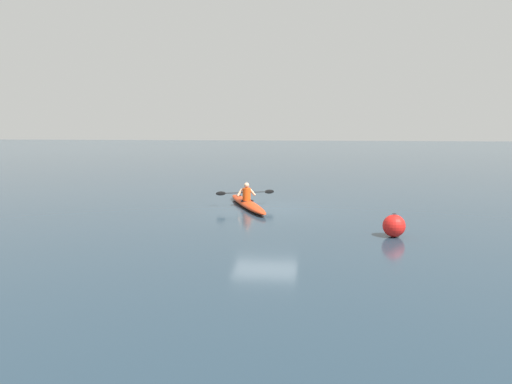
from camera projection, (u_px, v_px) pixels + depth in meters
name	position (u px, v px, depth m)	size (l,w,h in m)	color
ground_plane	(265.00, 208.00, 19.14)	(160.00, 160.00, 0.00)	#233847
kayak	(247.00, 204.00, 19.44)	(2.37, 4.78, 0.26)	red
kayaker	(246.00, 193.00, 19.53)	(2.25, 0.94, 0.70)	#E04C14
mooring_buoy_white_far	(394.00, 226.00, 14.25)	(0.66, 0.66, 0.70)	red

